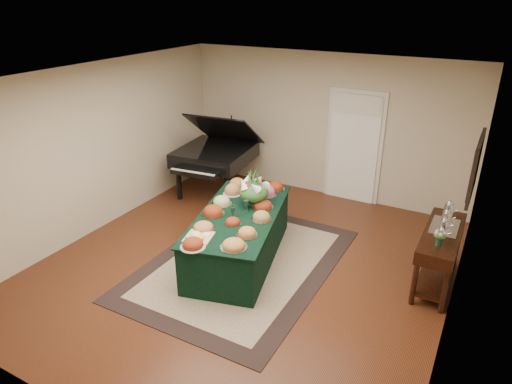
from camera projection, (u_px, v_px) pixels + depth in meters
The scene contains 14 objects.
ground at pixel (246, 264), 6.71m from camera, with size 6.00×6.00×0.00m, color black.
area_rug at pixel (242, 263), 6.72m from camera, with size 2.46×3.45×0.01m.
kitchen_doorway at pixel (354, 148), 8.41m from camera, with size 1.05×0.07×2.10m.
buffet_table at pixel (239, 236), 6.71m from camera, with size 1.62×2.50×0.75m.
food_platters at pixel (239, 207), 6.63m from camera, with size 1.29×2.44×0.13m.
cutting_board at pixel (199, 235), 5.92m from camera, with size 0.42×0.42×0.10m.
green_goblets at pixel (240, 208), 6.52m from camera, with size 0.16×0.41×0.18m.
floral_centerpiece at pixel (254, 189), 6.71m from camera, with size 0.45×0.45×0.45m.
grand_piano at pixel (215, 154), 8.75m from camera, with size 1.52×1.70×1.63m.
wicker_basket at pixel (237, 205), 8.28m from camera, with size 0.39×0.39×0.24m, color olive.
mahogany_sideboard at pixel (441, 243), 6.02m from camera, with size 0.45×1.41×0.82m.
tea_service at pixel (446, 221), 5.97m from camera, with size 0.34×0.74×0.30m.
pink_bouquet at pixel (440, 236), 5.56m from camera, with size 0.16×0.16×0.21m.
wall_painting at pixel (475, 167), 5.46m from camera, with size 0.05×0.95×0.75m.
Camera 1 is at (2.86, -4.93, 3.70)m, focal length 32.00 mm.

